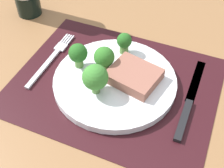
{
  "coord_description": "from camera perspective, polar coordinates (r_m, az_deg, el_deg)",
  "views": [
    {
      "loc": [
        16.02,
        -39.52,
        46.15
      ],
      "look_at": [
        0.07,
        -1.69,
        1.9
      ],
      "focal_mm": 47.58,
      "sensor_mm": 36.0,
      "label": 1
    }
  ],
  "objects": [
    {
      "name": "broccoli_front_edge",
      "position": [
        0.62,
        -1.51,
        5.14
      ],
      "size": [
        4.35,
        4.35,
        5.23
      ],
      "color": "#6B994C",
      "rests_on": "plate"
    },
    {
      "name": "plate",
      "position": [
        0.62,
        0.55,
        0.57
      ],
      "size": [
        25.67,
        25.67,
        1.6
      ],
      "primitive_type": "cylinder",
      "color": "silver",
      "rests_on": "placemat"
    },
    {
      "name": "ground_plane",
      "position": [
        0.64,
        0.53,
        -1.03
      ],
      "size": [
        140.0,
        110.0,
        3.0
      ],
      "primitive_type": "cube",
      "color": "brown"
    },
    {
      "name": "fork",
      "position": [
        0.69,
        -11.59,
        4.84
      ],
      "size": [
        2.4,
        19.2,
        0.5
      ],
      "rotation": [
        0.0,
        0.0,
        0.04
      ],
      "color": "silver",
      "rests_on": "placemat"
    },
    {
      "name": "broccoli_center",
      "position": [
        0.66,
        2.37,
        8.09
      ],
      "size": [
        3.34,
        3.34,
        4.98
      ],
      "color": "#5B8942",
      "rests_on": "plate"
    },
    {
      "name": "broccoli_back_left",
      "position": [
        0.56,
        -3.24,
        1.24
      ],
      "size": [
        5.08,
        5.08,
        6.53
      ],
      "color": "#5B8942",
      "rests_on": "plate"
    },
    {
      "name": "placemat",
      "position": [
        0.63,
        0.54,
        -0.02
      ],
      "size": [
        42.07,
        33.77,
        0.3
      ],
      "primitive_type": "cube",
      "color": "black",
      "rests_on": "ground_plane"
    },
    {
      "name": "knife",
      "position": [
        0.61,
        14.53,
        -3.6
      ],
      "size": [
        1.8,
        23.0,
        0.8
      ],
      "rotation": [
        0.0,
        0.0,
        -0.03
      ],
      "color": "black",
      "rests_on": "placemat"
    },
    {
      "name": "broccoli_near_steak",
      "position": [
        0.62,
        -6.54,
        5.78
      ],
      "size": [
        4.01,
        4.01,
        5.61
      ],
      "color": "#5B8942",
      "rests_on": "plate"
    },
    {
      "name": "steak",
      "position": [
        0.61,
        4.22,
        1.63
      ],
      "size": [
        11.33,
        10.2,
        2.3
      ],
      "primitive_type": "cube",
      "rotation": [
        0.0,
        0.0,
        -0.21
      ],
      "color": "#8C5647",
      "rests_on": "plate"
    }
  ]
}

